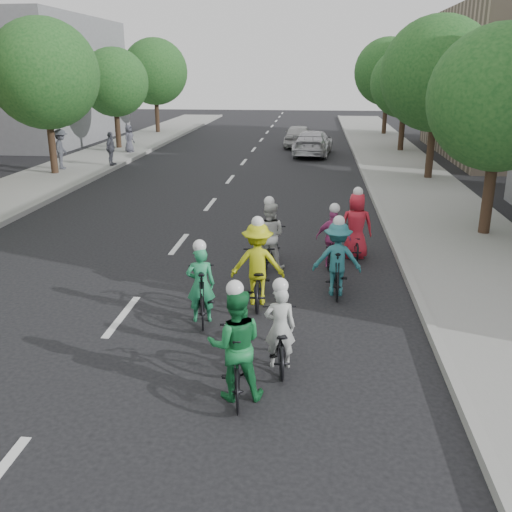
% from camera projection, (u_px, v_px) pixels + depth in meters
% --- Properties ---
extents(ground, '(120.00, 120.00, 0.00)m').
position_uv_depth(ground, '(122.00, 316.00, 11.50)').
color(ground, black).
rests_on(ground, ground).
extents(sidewalk_left, '(4.00, 80.00, 0.15)m').
position_uv_depth(sidewalk_left, '(3.00, 198.00, 21.70)').
color(sidewalk_left, gray).
rests_on(sidewalk_left, ground).
extents(curb_left, '(0.18, 80.00, 0.18)m').
position_uv_depth(curb_left, '(52.00, 198.00, 21.50)').
color(curb_left, '#999993').
rests_on(curb_left, ground).
extents(sidewalk_right, '(4.00, 80.00, 0.15)m').
position_uv_depth(sidewalk_right, '(433.00, 208.00, 20.14)').
color(sidewalk_right, gray).
rests_on(sidewalk_right, ground).
extents(curb_right, '(0.18, 80.00, 0.18)m').
position_uv_depth(curb_right, '(377.00, 206.00, 20.32)').
color(curb_right, '#999993').
rests_on(curb_right, ground).
extents(bldg_sw, '(10.00, 14.00, 8.00)m').
position_uv_depth(bldg_sw, '(22.00, 80.00, 38.25)').
color(bldg_sw, slate).
rests_on(bldg_sw, ground).
extents(tree_l_3, '(4.80, 4.80, 6.93)m').
position_uv_depth(tree_l_3, '(44.00, 74.00, 25.05)').
color(tree_l_3, black).
rests_on(tree_l_3, ground).
extents(tree_l_4, '(4.00, 4.00, 5.97)m').
position_uv_depth(tree_l_4, '(114.00, 82.00, 33.72)').
color(tree_l_4, black).
rests_on(tree_l_4, ground).
extents(tree_l_5, '(4.80, 4.80, 6.93)m').
position_uv_depth(tree_l_5, '(155.00, 72.00, 42.05)').
color(tree_l_5, black).
rests_on(tree_l_5, ground).
extents(tree_r_0, '(4.00, 4.00, 5.97)m').
position_uv_depth(tree_r_0, '(501.00, 99.00, 15.63)').
color(tree_r_0, black).
rests_on(tree_r_0, ground).
extents(tree_r_1, '(4.80, 4.80, 6.93)m').
position_uv_depth(tree_r_1, '(438.00, 74.00, 23.96)').
color(tree_r_1, black).
rests_on(tree_r_1, ground).
extents(tree_r_2, '(4.00, 4.00, 5.97)m').
position_uv_depth(tree_r_2, '(405.00, 83.00, 32.63)').
color(tree_r_2, black).
rests_on(tree_r_2, ground).
extents(tree_r_3, '(4.80, 4.80, 6.93)m').
position_uv_depth(tree_r_3, '(388.00, 72.00, 40.96)').
color(tree_r_3, black).
rests_on(tree_r_3, ground).
extents(cyclist_0, '(0.74, 1.70, 1.57)m').
position_uv_depth(cyclist_0, '(280.00, 336.00, 9.50)').
color(cyclist_0, black).
rests_on(cyclist_0, ground).
extents(cyclist_1, '(0.93, 1.82, 1.89)m').
position_uv_depth(cyclist_1, '(236.00, 352.00, 8.53)').
color(cyclist_1, black).
rests_on(cyclist_1, ground).
extents(cyclist_2, '(1.17, 1.99, 1.90)m').
position_uv_depth(cyclist_2, '(258.00, 271.00, 12.00)').
color(cyclist_2, black).
rests_on(cyclist_2, ground).
extents(cyclist_3, '(0.92, 1.52, 1.64)m').
position_uv_depth(cyclist_3, '(333.00, 243.00, 14.26)').
color(cyclist_3, black).
rests_on(cyclist_3, ground).
extents(cyclist_4, '(0.87, 1.53, 1.89)m').
position_uv_depth(cyclist_4, '(356.00, 232.00, 14.91)').
color(cyclist_4, black).
rests_on(cyclist_4, ground).
extents(cyclist_5, '(0.85, 1.86, 1.67)m').
position_uv_depth(cyclist_5, '(202.00, 291.00, 11.19)').
color(cyclist_5, black).
rests_on(cyclist_5, ground).
extents(cyclist_6, '(0.89, 1.88, 1.83)m').
position_uv_depth(cyclist_6, '(269.00, 242.00, 14.16)').
color(cyclist_6, black).
rests_on(cyclist_6, ground).
extents(cyclist_7, '(1.07, 1.71, 1.79)m').
position_uv_depth(cyclist_7, '(337.00, 264.00, 12.45)').
color(cyclist_7, black).
rests_on(cyclist_7, ground).
extents(follow_car_lead, '(2.46, 5.05, 1.41)m').
position_uv_depth(follow_car_lead, '(313.00, 143.00, 32.52)').
color(follow_car_lead, silver).
rests_on(follow_car_lead, ground).
extents(follow_car_trail, '(1.78, 4.20, 1.42)m').
position_uv_depth(follow_car_trail, '(298.00, 136.00, 36.02)').
color(follow_car_trail, silver).
rests_on(follow_car_trail, ground).
extents(spectator_0, '(0.92, 1.33, 1.89)m').
position_uv_depth(spectator_0, '(61.00, 149.00, 27.16)').
color(spectator_0, '#484A54').
rests_on(spectator_0, sidewalk_left).
extents(spectator_1, '(0.44, 0.98, 1.65)m').
position_uv_depth(spectator_1, '(111.00, 149.00, 28.18)').
color(spectator_1, '#4F505C').
rests_on(spectator_1, sidewalk_left).
extents(spectator_2, '(0.66, 0.85, 1.54)m').
position_uv_depth(spectator_2, '(129.00, 139.00, 32.74)').
color(spectator_2, '#4B4B57').
rests_on(spectator_2, sidewalk_left).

